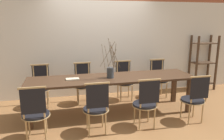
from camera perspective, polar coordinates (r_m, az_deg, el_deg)
ground_plane at (r=4.64m, az=0.00°, el=-11.14°), size 16.00×16.00×0.00m
wall_rear at (r=5.50m, az=-3.13°, el=9.89°), size 12.00×0.06×3.20m
dining_table at (r=4.40m, az=0.00°, el=-3.00°), size 3.35×0.84×0.77m
chair_near_leftend at (r=3.68m, az=-19.44°, el=-10.25°), size 0.45×0.45×0.93m
chair_near_left at (r=3.69m, az=-4.11°, el=-9.43°), size 0.45×0.45×0.93m
chair_near_center at (r=3.91m, az=8.85°, el=-8.22°), size 0.45×0.45×0.93m
chair_near_right at (r=4.35m, az=20.71°, el=-6.73°), size 0.45×0.45×0.93m
chair_far_leftend at (r=5.09m, az=-18.10°, el=-3.71°), size 0.45×0.45×0.93m
chair_far_left at (r=5.09m, az=-7.52°, el=-3.16°), size 0.45×0.45×0.93m
chair_far_center at (r=5.27m, az=3.26°, el=-2.50°), size 0.45×0.45×0.93m
chair_far_right at (r=5.58m, az=12.09°, el=-1.88°), size 0.45×0.45×0.93m
vase_centerpiece at (r=4.31m, az=-0.42°, el=-0.37°), size 0.37×0.38×0.79m
book_stack at (r=4.28m, az=-10.28°, el=-2.33°), size 0.25×0.14×0.02m
shelving_rack at (r=6.50m, az=22.66°, el=1.72°), size 0.65×0.37×1.49m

